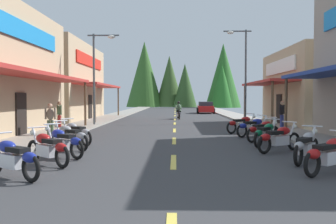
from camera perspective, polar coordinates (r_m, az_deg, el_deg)
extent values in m
cube|color=#38383A|center=(29.68, 1.06, -1.47)|extent=(9.75, 84.03, 0.10)
cube|color=gray|center=(30.30, -10.47, -1.22)|extent=(2.36, 84.03, 0.12)
cube|color=#9E9991|center=(30.27, 12.60, -1.24)|extent=(2.36, 84.03, 0.12)
cube|color=#E0C64C|center=(10.72, 0.86, -7.72)|extent=(0.16, 2.40, 0.01)
cube|color=#E0C64C|center=(15.81, 0.96, -4.50)|extent=(0.16, 2.40, 0.01)
cube|color=#E0C64C|center=(20.83, 1.02, -2.88)|extent=(0.16, 2.40, 0.01)
cube|color=#E0C64C|center=(26.38, 1.05, -1.81)|extent=(0.16, 2.40, 0.01)
cube|color=#E0C64C|center=(31.43, 1.07, -1.16)|extent=(0.16, 2.40, 0.01)
cube|color=#E0C64C|center=(37.78, 1.09, -0.59)|extent=(0.16, 2.40, 0.01)
cube|color=#E0C64C|center=(44.19, 1.10, -0.18)|extent=(0.16, 2.40, 0.01)
cube|color=#E0C64C|center=(50.26, 1.11, 0.10)|extent=(0.16, 2.40, 0.01)
cube|color=#E0C64C|center=(55.87, 1.11, 0.32)|extent=(0.16, 2.40, 0.01)
cube|color=#E0C64C|center=(61.39, 1.12, 0.49)|extent=(0.16, 2.40, 0.01)
cube|color=#B72D28|center=(18.20, -19.48, 5.38)|extent=(1.80, 12.24, 0.16)
cylinder|color=brown|center=(23.63, -12.77, 1.08)|extent=(0.14, 0.14, 2.82)
cube|color=#197FCC|center=(18.75, -22.02, 11.82)|extent=(0.10, 9.52, 0.90)
cube|color=black|center=(18.50, -21.90, -0.44)|extent=(0.08, 1.10, 2.10)
cube|color=tan|center=(33.13, -19.65, 4.37)|extent=(8.91, 12.20, 6.35)
cube|color=#B72D28|center=(31.62, -10.52, 4.07)|extent=(1.80, 10.98, 0.16)
cylinder|color=brown|center=(26.28, -11.33, 1.20)|extent=(0.14, 0.14, 2.82)
cylinder|color=brown|center=(36.69, -7.75, 1.50)|extent=(0.14, 0.14, 2.82)
cube|color=red|center=(31.93, -12.03, 7.74)|extent=(0.10, 8.54, 0.90)
cube|color=black|center=(31.80, -12.01, 0.71)|extent=(0.08, 1.10, 2.10)
cylinder|color=brown|center=(19.37, 17.91, 0.79)|extent=(0.14, 0.14, 2.82)
cube|color=#B72D28|center=(26.14, 15.11, 4.43)|extent=(1.80, 8.79, 0.16)
cylinder|color=brown|center=(21.89, 15.94, 0.96)|extent=(0.14, 0.14, 2.82)
cylinder|color=brown|center=(30.07, 11.87, 1.32)|extent=(0.14, 0.14, 2.82)
cube|color=white|center=(26.42, 16.92, 6.76)|extent=(0.10, 6.83, 0.90)
cube|color=black|center=(26.35, 16.89, 0.37)|extent=(0.08, 1.10, 2.10)
cylinder|color=#474C51|center=(24.46, -11.46, 4.88)|extent=(0.14, 0.14, 6.02)
cylinder|color=#474C51|center=(24.64, -10.05, 11.68)|extent=(2.07, 0.10, 0.10)
ellipsoid|color=silver|center=(24.53, -8.81, 11.50)|extent=(0.50, 0.30, 0.24)
cylinder|color=#474C51|center=(27.92, 12.00, 5.44)|extent=(0.14, 0.14, 6.90)
cylinder|color=#474C51|center=(28.20, 10.76, 12.27)|extent=(2.07, 0.10, 0.10)
ellipsoid|color=silver|center=(28.10, 9.68, 12.11)|extent=(0.50, 0.30, 0.24)
torus|color=black|center=(9.19, 21.55, -7.56)|extent=(0.57, 0.47, 0.64)
cube|color=silver|center=(9.81, 23.91, -6.50)|extent=(0.73, 0.65, 0.32)
ellipsoid|color=#A51414|center=(9.94, 24.52, -4.54)|extent=(0.64, 0.59, 0.28)
cube|color=black|center=(9.56, 23.19, -5.02)|extent=(0.65, 0.59, 0.12)
ellipsoid|color=#A51414|center=(9.20, 21.74, -6.10)|extent=(0.50, 0.46, 0.24)
torus|color=black|center=(11.97, 21.82, -5.31)|extent=(0.46, 0.58, 0.64)
torus|color=black|center=(10.55, 19.64, -6.28)|extent=(0.46, 0.58, 0.64)
cube|color=silver|center=(11.25, 20.81, -5.36)|extent=(0.64, 0.73, 0.32)
ellipsoid|color=#99999E|center=(11.40, 21.11, -3.65)|extent=(0.59, 0.64, 0.28)
cube|color=black|center=(10.97, 20.46, -4.07)|extent=(0.58, 0.65, 0.12)
ellipsoid|color=#99999E|center=(10.56, 19.74, -5.01)|extent=(0.45, 0.50, 0.24)
cylinder|color=silver|center=(11.81, 21.68, -3.80)|extent=(0.27, 0.34, 0.71)
cylinder|color=silver|center=(11.66, 21.54, -2.05)|extent=(0.51, 0.39, 0.04)
sphere|color=white|center=(11.94, 21.90, -2.77)|extent=(0.16, 0.16, 0.16)
torus|color=black|center=(13.68, 19.00, -4.35)|extent=(0.58, 0.44, 0.64)
torus|color=black|center=(12.54, 14.78, -4.89)|extent=(0.58, 0.44, 0.64)
cube|color=silver|center=(13.09, 16.98, -4.26)|extent=(0.74, 0.63, 0.32)
ellipsoid|color=#A51414|center=(13.21, 17.56, -2.82)|extent=(0.64, 0.58, 0.28)
cube|color=black|center=(12.87, 16.28, -3.11)|extent=(0.65, 0.57, 0.12)
ellipsoid|color=#A51414|center=(12.55, 14.94, -3.83)|extent=(0.50, 0.45, 0.24)
cylinder|color=silver|center=(13.55, 18.68, -3.01)|extent=(0.34, 0.26, 0.71)
cylinder|color=silver|center=(13.42, 18.38, -1.46)|extent=(0.37, 0.52, 0.04)
sphere|color=white|center=(13.66, 19.10, -2.13)|extent=(0.16, 0.16, 0.16)
torus|color=black|center=(15.30, 16.28, -3.63)|extent=(0.47, 0.57, 0.64)
torus|color=black|center=(13.94, 13.87, -4.17)|extent=(0.47, 0.57, 0.64)
cube|color=silver|center=(14.61, 15.13, -3.58)|extent=(0.65, 0.72, 0.32)
ellipsoid|color=#0C5933|center=(14.76, 15.46, -2.27)|extent=(0.60, 0.64, 0.28)
cube|color=black|center=(14.36, 14.74, -2.55)|extent=(0.59, 0.64, 0.12)
ellipsoid|color=#0C5933|center=(13.96, 13.96, -3.21)|extent=(0.46, 0.49, 0.24)
cylinder|color=silver|center=(15.15, 16.10, -2.43)|extent=(0.28, 0.33, 0.71)
cylinder|color=silver|center=(15.02, 15.94, -1.06)|extent=(0.50, 0.40, 0.04)
sphere|color=white|center=(15.29, 16.35, -1.64)|extent=(0.16, 0.16, 0.16)
torus|color=black|center=(16.67, 16.21, -3.16)|extent=(0.56, 0.48, 0.64)
torus|color=black|center=(15.48, 12.94, -3.53)|extent=(0.56, 0.48, 0.64)
cube|color=silver|center=(16.06, 14.64, -3.06)|extent=(0.72, 0.66, 0.32)
ellipsoid|color=#A51414|center=(16.19, 15.08, -1.88)|extent=(0.64, 0.60, 0.28)
cube|color=black|center=(15.84, 14.10, -2.11)|extent=(0.64, 0.59, 0.12)
ellipsoid|color=#A51414|center=(15.50, 13.06, -2.67)|extent=(0.49, 0.46, 0.24)
cylinder|color=silver|center=(16.53, 15.96, -2.05)|extent=(0.33, 0.28, 0.71)
cylinder|color=silver|center=(16.41, 15.72, -0.78)|extent=(0.41, 0.49, 0.04)
sphere|color=white|center=(16.65, 16.29, -1.34)|extent=(0.16, 0.16, 0.16)
torus|color=black|center=(18.41, 14.96, -2.64)|extent=(0.60, 0.41, 0.64)
torus|color=black|center=(17.39, 11.44, -2.89)|extent=(0.60, 0.41, 0.64)
cube|color=silver|center=(17.89, 13.25, -2.51)|extent=(0.74, 0.60, 0.32)
ellipsoid|color=navy|center=(18.00, 13.73, -1.46)|extent=(0.64, 0.56, 0.28)
cube|color=black|center=(17.70, 12.67, -1.65)|extent=(0.66, 0.55, 0.12)
ellipsoid|color=navy|center=(17.41, 11.57, -2.13)|extent=(0.50, 0.43, 0.24)
cylinder|color=silver|center=(18.29, 14.68, -1.63)|extent=(0.35, 0.24, 0.71)
cylinder|color=silver|center=(18.19, 14.42, -0.49)|extent=(0.34, 0.54, 0.04)
sphere|color=white|center=(18.39, 15.05, -0.99)|extent=(0.16, 0.16, 0.16)
torus|color=black|center=(20.13, 13.19, -2.22)|extent=(0.60, 0.41, 0.64)
torus|color=black|center=(19.16, 9.86, -2.41)|extent=(0.60, 0.41, 0.64)
cube|color=silver|center=(19.63, 11.57, -2.08)|extent=(0.75, 0.59, 0.32)
ellipsoid|color=#A51414|center=(19.74, 12.01, -1.13)|extent=(0.64, 0.56, 0.28)
cube|color=black|center=(19.45, 11.01, -1.29)|extent=(0.66, 0.54, 0.12)
ellipsoid|color=#A51414|center=(19.17, 9.98, -1.72)|extent=(0.50, 0.43, 0.24)
cylinder|color=silver|center=(20.02, 12.92, -1.29)|extent=(0.35, 0.24, 0.71)
cylinder|color=silver|center=(19.92, 12.67, -0.24)|extent=(0.34, 0.54, 0.04)
sphere|color=white|center=(20.12, 13.26, -0.71)|extent=(0.16, 0.16, 0.16)
torus|color=black|center=(8.62, -20.59, -8.18)|extent=(0.58, 0.45, 0.64)
cube|color=silver|center=(9.24, -23.15, -7.03)|extent=(0.73, 0.63, 0.32)
ellipsoid|color=navy|center=(9.36, -23.81, -4.94)|extent=(0.64, 0.58, 0.28)
cube|color=black|center=(8.99, -22.37, -5.47)|extent=(0.65, 0.57, 0.12)
ellipsoid|color=navy|center=(8.63, -20.79, -6.63)|extent=(0.50, 0.45, 0.24)
cylinder|color=silver|center=(9.59, -24.73, -2.98)|extent=(0.38, 0.51, 0.04)
torus|color=black|center=(11.34, -20.22, -5.70)|extent=(0.55, 0.49, 0.64)
torus|color=black|center=(10.06, -16.18, -6.65)|extent=(0.55, 0.49, 0.64)
cube|color=silver|center=(10.68, -18.33, -5.73)|extent=(0.71, 0.67, 0.32)
ellipsoid|color=#A51414|center=(10.82, -18.88, -3.93)|extent=(0.63, 0.61, 0.28)
cube|color=black|center=(10.43, -17.66, -4.36)|extent=(0.64, 0.60, 0.12)
ellipsoid|color=#A51414|center=(10.07, -16.34, -5.32)|extent=(0.49, 0.47, 0.24)
cylinder|color=silver|center=(11.19, -19.93, -4.10)|extent=(0.32, 0.29, 0.71)
cylinder|color=silver|center=(11.05, -19.66, -2.25)|extent=(0.42, 0.48, 0.04)
sphere|color=white|center=(11.31, -20.32, -3.02)|extent=(0.16, 0.16, 0.16)
torus|color=black|center=(12.57, -18.17, -4.91)|extent=(0.57, 0.47, 0.64)
torus|color=black|center=(11.35, -14.03, -5.63)|extent=(0.57, 0.47, 0.64)
cube|color=silver|center=(11.94, -16.21, -4.87)|extent=(0.73, 0.65, 0.32)
ellipsoid|color=navy|center=(12.07, -16.77, -3.28)|extent=(0.64, 0.60, 0.28)
cube|color=black|center=(11.70, -15.53, -3.63)|extent=(0.65, 0.59, 0.12)
ellipsoid|color=navy|center=(11.36, -14.19, -4.45)|extent=(0.49, 0.46, 0.24)
cylinder|color=silver|center=(12.42, -17.87, -3.46)|extent=(0.33, 0.27, 0.71)
cylinder|color=silver|center=(12.29, -17.58, -1.78)|extent=(0.40, 0.50, 0.04)
sphere|color=white|center=(12.54, -18.28, -2.50)|extent=(0.16, 0.16, 0.16)
torus|color=black|center=(14.15, -16.99, -4.11)|extent=(0.57, 0.47, 0.64)
torus|color=black|center=(12.95, -13.23, -4.65)|extent=(0.57, 0.47, 0.64)
cube|color=silver|center=(13.53, -15.19, -4.03)|extent=(0.73, 0.65, 0.32)
ellipsoid|color=#99999E|center=(13.66, -15.70, -2.63)|extent=(0.64, 0.60, 0.28)
cube|color=black|center=(13.31, -14.57, -2.92)|extent=(0.65, 0.59, 0.12)
ellipsoid|color=#99999E|center=(12.96, -13.37, -3.62)|extent=(0.50, 0.46, 0.24)
cylinder|color=silver|center=(14.01, -16.70, -2.81)|extent=(0.33, 0.27, 0.71)
cylinder|color=silver|center=(13.89, -16.44, -1.32)|extent=(0.40, 0.50, 0.04)
sphere|color=white|center=(14.13, -17.08, -1.96)|extent=(0.16, 0.16, 0.16)
torus|color=black|center=(15.53, -15.93, -3.54)|extent=(0.56, 0.49, 0.64)
torus|color=black|center=(14.30, -12.62, -4.00)|extent=(0.56, 0.49, 0.64)
cube|color=silver|center=(14.90, -14.34, -3.46)|extent=(0.72, 0.66, 0.32)
ellipsoid|color=#99999E|center=(15.04, -14.79, -2.19)|extent=(0.64, 0.60, 0.28)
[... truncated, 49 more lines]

